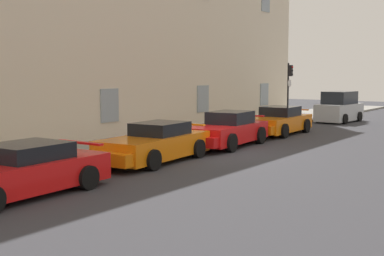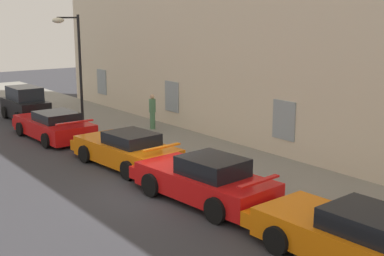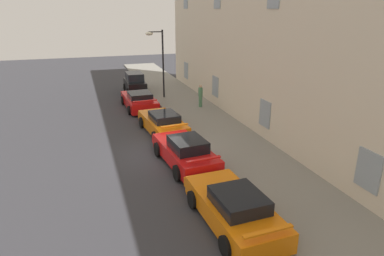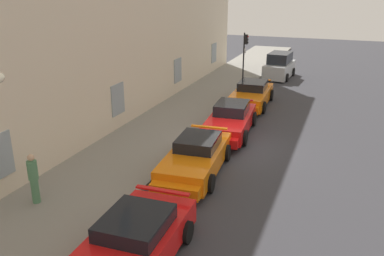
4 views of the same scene
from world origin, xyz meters
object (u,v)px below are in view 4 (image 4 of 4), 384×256
(sportscar_red_lead, at_px, (127,251))
(hatchback_distant, at_px, (279,67))
(sportscar_tail_end, at_px, (251,96))
(pedestrian_admiring, at_px, (34,178))
(sportscar_yellow_flank, at_px, (194,159))
(traffic_light, at_px, (245,49))
(sportscar_white_middle, at_px, (229,122))

(sportscar_red_lead, distance_m, hatchback_distant, 23.98)
(sportscar_tail_end, bearing_deg, pedestrian_admiring, 164.78)
(sportscar_tail_end, xyz_separation_m, hatchback_distant, (8.30, -0.24, 0.25))
(sportscar_red_lead, relative_size, sportscar_yellow_flank, 1.01)
(traffic_light, distance_m, pedestrian_admiring, 19.24)
(sportscar_white_middle, height_order, sportscar_tail_end, sportscar_white_middle)
(hatchback_distant, distance_m, traffic_light, 4.07)
(hatchback_distant, xyz_separation_m, pedestrian_admiring, (-22.22, 4.03, 0.16))
(sportscar_red_lead, height_order, hatchback_distant, hatchback_distant)
(sportscar_yellow_flank, height_order, sportscar_tail_end, sportscar_tail_end)
(sportscar_red_lead, height_order, sportscar_white_middle, sportscar_white_middle)
(pedestrian_admiring, bearing_deg, sportscar_tail_end, -15.22)
(sportscar_white_middle, height_order, traffic_light, traffic_light)
(sportscar_red_lead, bearing_deg, hatchback_distant, 0.80)
(sportscar_red_lead, bearing_deg, sportscar_tail_end, 2.09)
(sportscar_red_lead, relative_size, traffic_light, 1.48)
(traffic_light, relative_size, pedestrian_admiring, 2.07)
(hatchback_distant, relative_size, pedestrian_admiring, 2.29)
(traffic_light, xyz_separation_m, pedestrian_admiring, (-19.07, 2.07, -1.51))
(sportscar_yellow_flank, relative_size, sportscar_tail_end, 1.01)
(sportscar_red_lead, xyz_separation_m, hatchback_distant, (23.98, 0.33, 0.28))
(sportscar_red_lead, xyz_separation_m, pedestrian_admiring, (1.76, 4.36, 0.44))
(sportscar_yellow_flank, xyz_separation_m, sportscar_tail_end, (9.81, 0.16, 0.02))
(sportscar_white_middle, bearing_deg, traffic_light, 10.51)
(sportscar_red_lead, bearing_deg, sportscar_yellow_flank, 3.98)
(sportscar_red_lead, relative_size, sportscar_tail_end, 1.02)
(sportscar_white_middle, relative_size, traffic_light, 1.46)
(sportscar_tail_end, height_order, traffic_light, traffic_light)
(sportscar_tail_end, distance_m, pedestrian_admiring, 14.43)
(sportscar_tail_end, distance_m, hatchback_distant, 8.30)
(hatchback_distant, bearing_deg, pedestrian_admiring, 169.72)
(pedestrian_admiring, bearing_deg, traffic_light, -6.19)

